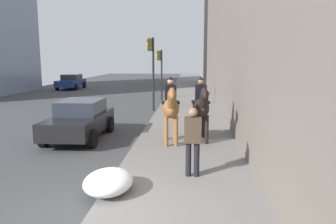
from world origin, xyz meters
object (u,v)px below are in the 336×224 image
Objects in this scene: mounted_horse_near at (171,107)px; car_mid_lane at (80,119)px; traffic_light_near_curb at (152,62)px; traffic_light_far_curb at (160,66)px; car_near_lane at (71,82)px; mounted_horse_far at (201,106)px; pedestrian_greeting at (193,137)px.

car_mid_lane is (0.94, 3.46, -0.63)m from mounted_horse_near.
traffic_light_near_curb is 5.14m from traffic_light_far_curb.
mounted_horse_near is at bearing 74.61° from car_mid_lane.
mounted_horse_near is at bearing -168.64° from traffic_light_near_curb.
mounted_horse_near is 0.57× the size of car_mid_lane.
traffic_light_far_curb reaches higher than car_near_lane.
traffic_light_far_curb reaches higher than mounted_horse_far.
traffic_light_far_curb is at bearing 48.27° from car_near_lane.
mounted_horse_far is 0.62× the size of traffic_light_far_curb.
traffic_light_far_curb is (12.45, 2.56, 1.07)m from mounted_horse_far.
mounted_horse_near is 12.95m from traffic_light_far_curb.
pedestrian_greeting is at bearing -168.13° from traffic_light_near_curb.
mounted_horse_far is 3.51m from pedestrian_greeting.
traffic_light_near_curb is at bearing 179.94° from traffic_light_far_curb.
car_near_lane is 1.09× the size of car_mid_lane.
car_near_lane is at bearing -158.01° from mounted_horse_near.
traffic_light_near_curb reaches higher than car_mid_lane.
mounted_horse_far reaches higher than car_mid_lane.
pedestrian_greeting reaches higher than car_near_lane.
mounted_horse_near is 0.63× the size of traffic_light_far_curb.
car_near_lane and car_mid_lane have the same top height.
traffic_light_near_curb is (-13.21, -9.60, 2.02)m from car_near_lane.
mounted_horse_near is 1.33× the size of pedestrian_greeting.
traffic_light_near_curb is at bearing -174.73° from mounted_horse_near.
traffic_light_near_curb reaches higher than mounted_horse_far.
traffic_light_near_curb is at bearing 15.10° from pedestrian_greeting.
mounted_horse_far is at bearing 82.59° from car_mid_lane.
mounted_horse_far is at bearing -160.65° from traffic_light_near_curb.
traffic_light_far_curb is (15.94, 2.27, 1.32)m from pedestrian_greeting.
pedestrian_greeting is at bearing -9.81° from mounted_horse_far.
mounted_horse_far is at bearing 28.99° from car_near_lane.
mounted_horse_near is 0.52× the size of car_near_lane.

